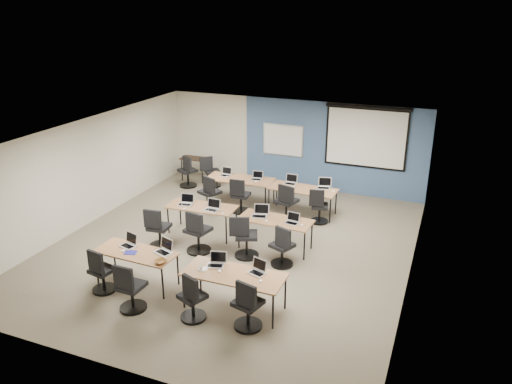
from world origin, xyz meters
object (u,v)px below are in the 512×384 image
at_px(laptop_11, 324,185).
at_px(task_chair_11, 319,209).
at_px(task_chair_1, 130,291).
at_px(task_chair_8, 210,196).
at_px(task_chair_2, 192,301).
at_px(laptop_9, 257,177).
at_px(training_table_mid_right, 275,221).
at_px(laptop_2, 217,262).
at_px(training_table_back_right, 303,190).
at_px(task_chair_3, 248,309).
at_px(laptop_5, 212,207).
at_px(task_chair_6, 245,240).
at_px(laptop_0, 129,243).
at_px(projector_screen, 366,134).
at_px(task_chair_9, 240,198).
at_px(training_table_back_left, 240,180).
at_px(training_table_front_left, 136,254).
at_px(task_chair_5, 197,235).
at_px(spare_chair_b, 188,174).
at_px(laptop_10, 291,181).
at_px(laptop_7, 292,221).
at_px(task_chair_0, 101,274).
at_px(task_chair_4, 158,231).
at_px(spare_chair_a, 211,174).
at_px(laptop_3, 258,270).
at_px(training_table_front_right, 234,276).
at_px(laptop_6, 260,213).
at_px(training_table_mid_left, 202,208).
at_px(laptop_1, 164,249).
at_px(task_chair_7, 282,249).
at_px(task_chair_10, 286,206).
at_px(laptop_8, 226,174).
at_px(laptop_4, 186,202).

distance_m(laptop_11, task_chair_11, 0.79).
bearing_deg(task_chair_1, task_chair_8, 101.02).
bearing_deg(task_chair_2, laptop_9, 123.25).
relative_size(training_table_mid_right, laptop_2, 5.27).
height_order(training_table_back_right, task_chair_11, task_chair_11).
xyz_separation_m(task_chair_3, laptop_5, (-2.19, 3.04, 0.38)).
relative_size(laptop_5, task_chair_6, 0.33).
bearing_deg(laptop_0, training_table_back_right, 79.12).
xyz_separation_m(projector_screen, task_chair_1, (-2.86, -7.50, -1.48)).
relative_size(projector_screen, task_chair_9, 2.42).
height_order(training_table_back_left, laptop_2, laptop_2).
bearing_deg(training_table_front_left, task_chair_5, 76.20).
bearing_deg(training_table_front_left, spare_chair_b, 111.33).
relative_size(task_chair_1, task_chair_3, 1.00).
relative_size(training_table_mid_right, laptop_9, 5.67).
bearing_deg(task_chair_5, task_chair_11, 61.58).
distance_m(laptop_5, laptop_10, 2.72).
height_order(laptop_2, laptop_7, laptop_2).
relative_size(projector_screen, task_chair_0, 2.50).
height_order(training_table_front_left, task_chair_4, task_chair_4).
distance_m(laptop_2, spare_chair_a, 6.35).
bearing_deg(task_chair_3, laptop_5, 140.37).
height_order(laptop_2, laptop_3, laptop_2).
height_order(training_table_front_right, laptop_6, laptop_6).
bearing_deg(task_chair_4, training_table_mid_left, 54.86).
relative_size(task_chair_2, spare_chair_b, 0.94).
bearing_deg(laptop_2, laptop_3, -13.80).
xyz_separation_m(task_chair_4, task_chair_5, (0.97, 0.12, 0.02)).
distance_m(training_table_front_right, task_chair_5, 2.43).
bearing_deg(laptop_7, laptop_3, -82.11).
xyz_separation_m(training_table_front_left, laptop_1, (0.54, 0.21, 0.11)).
height_order(laptop_0, task_chair_7, laptop_0).
xyz_separation_m(task_chair_10, laptop_11, (0.76, 0.88, 0.36)).
bearing_deg(laptop_3, laptop_0, -162.40).
bearing_deg(task_chair_9, task_chair_4, -114.26).
distance_m(task_chair_6, laptop_11, 3.28).
bearing_deg(task_chair_11, training_table_front_right, -109.19).
distance_m(task_chair_3, spare_chair_a, 7.37).
bearing_deg(laptop_8, projector_screen, 28.26).
relative_size(laptop_5, laptop_11, 0.95).
bearing_deg(laptop_1, spare_chair_b, 133.99).
xyz_separation_m(training_table_back_left, task_chair_7, (2.31, -3.03, -0.29)).
relative_size(laptop_4, task_chair_11, 0.35).
bearing_deg(laptop_9, laptop_0, -110.26).
xyz_separation_m(task_chair_5, task_chair_10, (1.30, 2.42, 0.00)).
distance_m(task_chair_0, task_chair_9, 4.77).
bearing_deg(spare_chair_b, task_chair_5, -28.56).
xyz_separation_m(task_chair_6, laptop_8, (-1.89, 3.06, 0.36)).
bearing_deg(training_table_front_right, spare_chair_b, 126.02).
bearing_deg(laptop_11, task_chair_10, -146.40).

